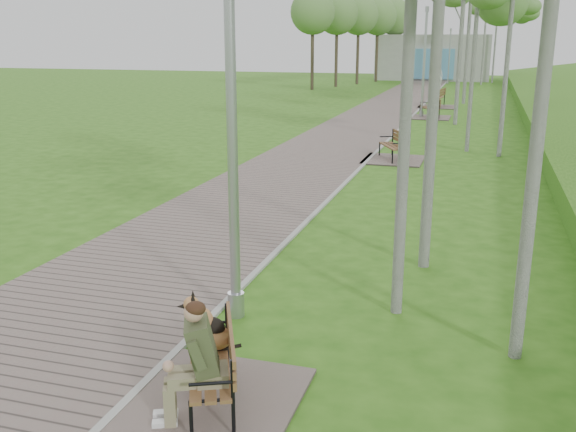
{
  "coord_description": "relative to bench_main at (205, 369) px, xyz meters",
  "views": [
    {
      "loc": [
        3.32,
        -10.59,
        3.66
      ],
      "look_at": [
        0.56,
        -1.53,
        1.03
      ],
      "focal_mm": 40.0,
      "sensor_mm": 36.0,
      "label": 1
    }
  ],
  "objects": [
    {
      "name": "building_north",
      "position": [
        -2.29,
        56.18,
        1.59
      ],
      "size": [
        10.0,
        5.2,
        4.0
      ],
      "color": "#9E9E99",
      "rests_on": "ground"
    },
    {
      "name": "lamp_post_near",
      "position": [
        -0.5,
        2.14,
        2.34
      ],
      "size": [
        0.23,
        0.23,
        5.88
      ],
      "color": "#9EA1A6",
      "rests_on": "ground"
    },
    {
      "name": "bench_main",
      "position": [
        0.0,
        0.0,
        0.0
      ],
      "size": [
        1.69,
        1.87,
        1.47
      ],
      "color": "#74655E",
      "rests_on": "ground"
    },
    {
      "name": "bench_second",
      "position": [
        -0.1,
        14.39,
        -0.2
      ],
      "size": [
        1.8,
        2.0,
        1.11
      ],
      "color": "#74655E",
      "rests_on": "ground"
    },
    {
      "name": "lamp_post_second",
      "position": [
        -0.37,
        26.24,
        1.97
      ],
      "size": [
        0.2,
        0.2,
        5.09
      ],
      "color": "#9EA1A6",
      "rests_on": "ground"
    },
    {
      "name": "kerb",
      "position": [
        -0.79,
        26.71,
        -0.38
      ],
      "size": [
        0.1,
        67.0,
        0.05
      ],
      "primitive_type": "cube",
      "color": "#999993",
      "rests_on": "ground"
    },
    {
      "name": "pedestrian_near",
      "position": [
        -1.09,
        47.41,
        0.39
      ],
      "size": [
        0.65,
        0.49,
        1.6
      ],
      "primitive_type": "imported",
      "rotation": [
        0.0,
        0.0,
        2.95
      ],
      "color": "silver",
      "rests_on": "ground"
    },
    {
      "name": "lamp_post_far",
      "position": [
        -0.61,
        51.2,
        1.68
      ],
      "size": [
        0.17,
        0.17,
        4.47
      ],
      "color": "#9EA1A6",
      "rests_on": "ground"
    },
    {
      "name": "birch_distant_a",
      "position": [
        2.08,
        50.41,
        6.13
      ],
      "size": [
        2.33,
        2.33,
        8.33
      ],
      "color": "silver",
      "rests_on": "ground"
    },
    {
      "name": "bench_far",
      "position": [
        0.0,
        31.23,
        -0.17
      ],
      "size": [
        2.06,
        2.29,
        1.26
      ],
      "color": "#74655E",
      "rests_on": "ground"
    },
    {
      "name": "ground",
      "position": [
        -0.79,
        5.21,
        -0.41
      ],
      "size": [
        120.0,
        120.0,
        0.0
      ],
      "primitive_type": "plane",
      "color": "#2D5F14",
      "rests_on": "ground"
    },
    {
      "name": "lamp_post_third",
      "position": [
        -0.54,
        38.64,
        2.24
      ],
      "size": [
        0.22,
        0.22,
        5.67
      ],
      "color": "#9EA1A6",
      "rests_on": "ground"
    },
    {
      "name": "walkway",
      "position": [
        -2.54,
        26.71,
        -0.39
      ],
      "size": [
        3.5,
        67.0,
        0.04
      ],
      "primitive_type": "cube",
      "color": "#74655E",
      "rests_on": "ground"
    },
    {
      "name": "bench_third",
      "position": [
        0.03,
        26.03,
        -0.19
      ],
      "size": [
        1.88,
        2.09,
        1.15
      ],
      "color": "#74655E",
      "rests_on": "ground"
    }
  ]
}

